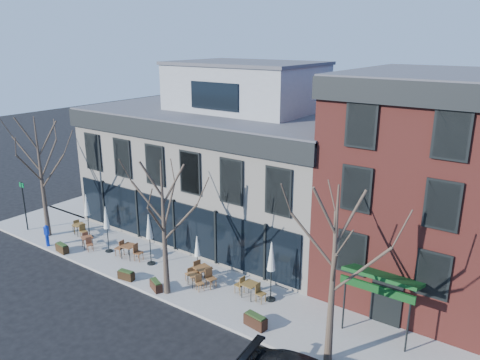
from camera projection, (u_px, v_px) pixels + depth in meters
The scene contains 25 objects.
ground at pixel (177, 253), 28.79m from camera, with size 120.00×120.00×0.00m, color black.
sidewalk_front at pixel (193, 281), 25.29m from camera, with size 33.50×4.70×0.15m, color gray.
sidewalk_side at pixel (128, 193), 39.70m from camera, with size 4.50×12.00×0.15m, color gray.
corner_building at pixel (227, 162), 31.31m from camera, with size 18.39×10.39×11.10m.
red_brick_building at pixel (428, 183), 23.77m from camera, with size 8.20×11.78×11.18m.
tree_corner at pixel (41, 176), 29.79m from camera, with size 3.93×3.98×7.92m.
tree_mid at pixel (164, 227), 22.97m from camera, with size 3.50×3.55×7.04m.
tree_right at pixel (333, 275), 17.89m from camera, with size 3.72×3.77×7.48m.
sign_pole at pixel (24, 203), 31.31m from camera, with size 0.50×0.10×3.40m.
call_box at pixel (47, 235), 29.18m from camera, with size 0.30×0.28×1.43m.
cafe_set_0 at pixel (80, 228), 30.95m from camera, with size 1.75×0.82×0.90m.
cafe_set_1 at pixel (87, 241), 29.08m from camera, with size 1.63×1.01×0.85m.
cafe_set_2 at pixel (129, 250), 27.64m from camera, with size 1.97×0.88×1.01m.
cafe_set_3 at pixel (194, 278), 24.58m from camera, with size 1.64×0.95×0.85m.
cafe_set_4 at pixel (203, 273), 24.91m from camera, with size 2.05×1.00×1.05m.
cafe_set_5 at pixel (250, 289), 23.44m from camera, with size 1.85×0.78×0.96m.
umbrella_0 at pixel (87, 207), 30.06m from camera, with size 0.47×0.47×2.95m.
umbrella_1 at pixel (106, 220), 28.04m from camera, with size 0.47×0.47×2.92m.
umbrella_2 at pixel (149, 229), 26.44m from camera, with size 0.49×0.49×3.06m.
umbrella_3 at pixel (197, 248), 25.07m from camera, with size 0.39×0.39×2.44m.
umbrella_4 at pixel (271, 260), 22.71m from camera, with size 0.50×0.50×3.15m.
planter_0 at pixel (62, 248), 28.49m from camera, with size 1.00×0.49×0.54m.
planter_1 at pixel (126, 275), 25.27m from camera, with size 0.97×0.51×0.52m.
planter_2 at pixel (156, 285), 24.23m from camera, with size 1.00×0.71×0.52m.
planter_3 at pixel (255, 321), 21.11m from camera, with size 1.15×0.59×0.61m.
Camera 1 is at (18.45, -19.03, 12.72)m, focal length 35.00 mm.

